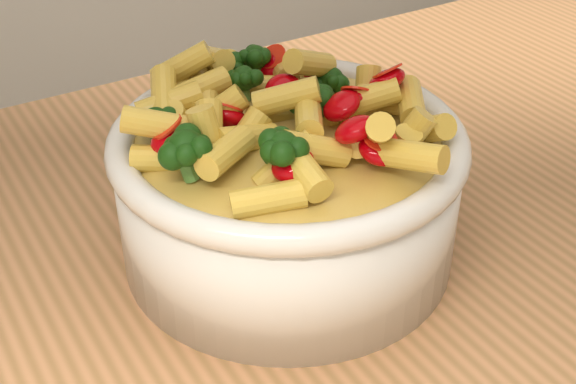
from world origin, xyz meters
TOP-DOWN VIEW (x-y plane):
  - table at (0.00, 0.00)m, footprint 1.20×0.80m
  - serving_bowl at (-0.04, 0.06)m, footprint 0.25×0.25m
  - pasta_salad at (-0.04, 0.06)m, footprint 0.20×0.20m

SIDE VIEW (x-z plane):
  - table at x=0.00m, z-range 0.35..1.25m
  - serving_bowl at x=-0.04m, z-range 0.90..1.01m
  - pasta_salad at x=-0.04m, z-range 1.00..1.04m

